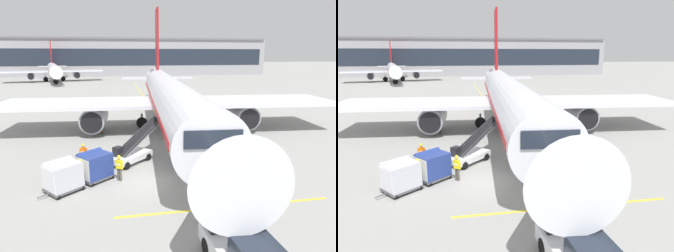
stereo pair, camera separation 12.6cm
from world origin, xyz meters
The scene contains 13 objects.
ground_plane centered at (0.00, 0.00, 0.00)m, with size 600.00×600.00×0.00m, color gray.
parked_airplane centered at (4.20, 13.34, 3.56)m, with size 35.76×45.96×15.10m.
belt_loader centered at (-0.41, 3.98, 0.87)m, with size 4.70×4.54×3.06m.
baggage_cart_lead centered at (-3.06, 1.02, 1.00)m, with size 2.61×2.51×1.91m.
baggage_cart_second centered at (-4.83, -0.38, 1.00)m, with size 2.61×2.51×1.91m.
ground_crew_by_loader centered at (-3.87, 0.29, 1.00)m, with size 0.56×0.30×1.74m.
ground_crew_by_carts centered at (-1.47, 0.55, 1.00)m, with size 0.48×0.42×1.74m.
ground_crew_marshaller centered at (-3.99, 3.63, 1.00)m, with size 0.57×0.28×1.74m.
safety_cone_engine_keepout centered at (-3.35, 13.28, 0.37)m, with size 0.68×0.68×0.77m.
apron_guidance_line_lead_in centered at (4.05, 12.51, 0.00)m, with size 0.20×110.00×0.01m.
apron_guidance_line_stop_bar centered at (4.14, -4.03, 0.00)m, with size 12.00×0.20×0.01m.
terminal_building centered at (-9.22, 106.51, 7.04)m, with size 135.66×20.16×14.19m.
distant_airplane centered at (-19.36, 78.22, 3.50)m, with size 29.21×37.16×12.89m.
Camera 1 is at (-1.57, -17.83, 8.04)m, focal length 31.83 mm.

